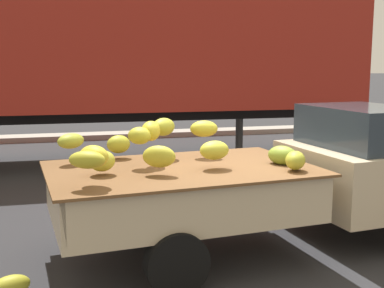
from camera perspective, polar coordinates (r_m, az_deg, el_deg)
ground at (r=6.28m, az=6.12°, el=-11.77°), size 220.00×220.00×0.00m
curb_strip at (r=15.51m, az=-6.61°, el=1.08°), size 80.00×0.80×0.16m
pickup_truck at (r=6.60m, az=15.92°, el=-2.98°), size 5.39×2.33×1.70m
semi_trailer at (r=11.40m, az=-10.90°, el=10.51°), size 12.05×2.81×3.95m
fallen_banana_bunch_near_tailgate at (r=5.32m, az=-20.15°, el=-15.09°), size 0.43×0.33×0.21m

